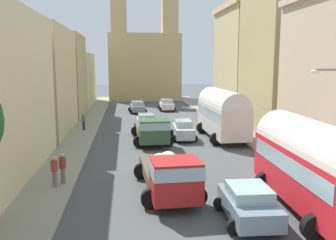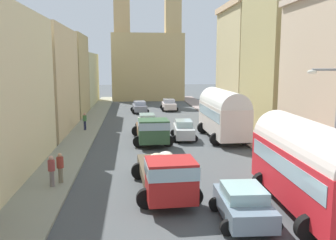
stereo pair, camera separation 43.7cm
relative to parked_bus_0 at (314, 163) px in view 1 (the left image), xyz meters
name	(u,v)px [view 1 (the left image)]	position (x,y,z in m)	size (l,w,h in m)	color
ground_plane	(162,131)	(-4.61, 19.49, -2.17)	(154.00, 154.00, 0.00)	#494E50
sidewalk_left	(83,132)	(-11.86, 19.49, -2.10)	(2.50, 70.00, 0.14)	gray
sidewalk_right	(236,129)	(2.64, 19.49, -2.10)	(2.50, 70.00, 0.14)	gray
building_left_2	(42,81)	(-15.47, 20.04, 2.62)	(4.70, 11.62, 9.56)	#CFB588
building_left_3	(59,76)	(-15.89, 31.37, 2.72)	(5.54, 9.17, 9.78)	tan
building_left_4	(78,79)	(-15.25, 43.29, 1.77)	(4.27, 14.24, 7.86)	beige
building_right_2	(283,60)	(6.75, 18.76, 4.52)	(5.73, 9.34, 13.37)	tan
building_right_3	(248,61)	(6.79, 29.05, 4.51)	(6.40, 10.67, 13.29)	tan
distant_church	(144,61)	(-4.61, 50.44, 4.60)	(12.24, 7.61, 20.55)	tan
parked_bus_0	(314,163)	(0.00, 0.00, 0.00)	(3.42, 8.26, 3.94)	red
parked_bus_1	(222,112)	(0.18, 15.61, 0.12)	(3.40, 8.26, 4.16)	beige
cargo_truck_0	(170,173)	(-5.87, 2.48, -1.00)	(3.22, 7.15, 2.23)	#AE1E1D
cargo_truck_1	(152,129)	(-5.88, 14.31, -1.02)	(3.23, 7.52, 2.17)	#305434
car_0	(146,122)	(-6.03, 20.15, -1.38)	(2.26, 4.13, 1.57)	silver
car_1	(137,107)	(-6.47, 32.95, -1.41)	(2.40, 4.02, 1.49)	gray
car_2	(249,203)	(-3.03, -0.63, -1.41)	(2.44, 3.73, 1.48)	slate
car_3	(183,130)	(-3.13, 15.72, -1.36)	(2.23, 4.12, 1.61)	silver
car_4	(167,105)	(-2.43, 34.90, -1.39)	(2.26, 4.17, 1.53)	silver
pedestrian_0	(84,121)	(-11.87, 20.13, -1.16)	(0.43, 0.43, 1.76)	#1E213C
pedestrian_1	(63,167)	(-11.22, 4.68, -1.18)	(0.51, 0.51, 1.74)	#786E57
pedestrian_2	(54,171)	(-11.54, 4.12, -1.17)	(0.40, 0.40, 1.75)	slate
streetlamp_near	(335,122)	(1.67, 1.39, 1.52)	(1.62, 0.28, 6.16)	gray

